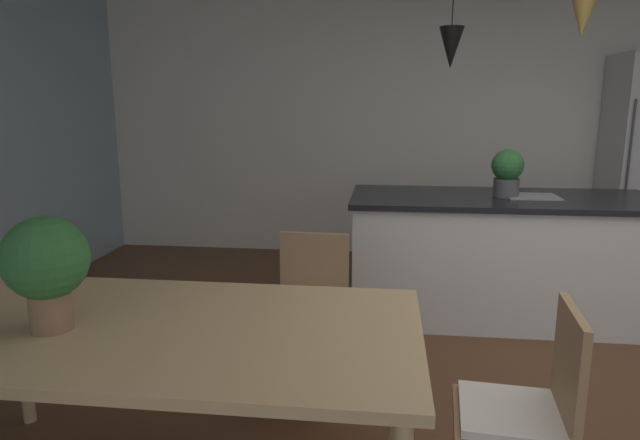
% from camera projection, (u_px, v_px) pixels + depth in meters
% --- Properties ---
extents(ground_plane, '(10.00, 8.40, 0.04)m').
position_uv_depth(ground_plane, '(614.00, 439.00, 2.66)').
color(ground_plane, brown).
extents(wall_back_kitchen, '(10.00, 0.12, 2.70)m').
position_uv_depth(wall_back_kitchen, '(500.00, 124.00, 5.54)').
color(wall_back_kitchen, white).
rests_on(wall_back_kitchen, ground_plane).
extents(dining_table, '(1.97, 1.03, 0.74)m').
position_uv_depth(dining_table, '(161.00, 339.00, 2.11)').
color(dining_table, tan).
rests_on(dining_table, ground_plane).
extents(chair_kitchen_end, '(0.44, 0.44, 0.87)m').
position_uv_depth(chair_kitchen_end, '(526.00, 412.00, 1.98)').
color(chair_kitchen_end, '#A87F56').
rests_on(chair_kitchen_end, ground_plane).
extents(chair_far_right, '(0.43, 0.43, 0.87)m').
position_uv_depth(chair_far_right, '(309.00, 310.00, 2.95)').
color(chair_far_right, '#A87F56').
rests_on(chair_far_right, ground_plane).
extents(kitchen_island, '(2.19, 0.93, 0.91)m').
position_uv_depth(kitchen_island, '(500.00, 255.00, 4.07)').
color(kitchen_island, silver).
rests_on(kitchen_island, ground_plane).
extents(pendant_over_island_main, '(0.17, 0.17, 0.91)m').
position_uv_depth(pendant_over_island_main, '(451.00, 47.00, 3.82)').
color(pendant_over_island_main, black).
extents(pendant_over_island_aux, '(0.16, 0.16, 0.71)m').
position_uv_depth(pendant_over_island_aux, '(583.00, 17.00, 3.68)').
color(pendant_over_island_aux, black).
extents(potted_plant_on_island, '(0.22, 0.22, 0.34)m').
position_uv_depth(potted_plant_on_island, '(507.00, 171.00, 3.94)').
color(potted_plant_on_island, '#4C4C51').
rests_on(potted_plant_on_island, kitchen_island).
extents(potted_plant_on_table, '(0.31, 0.31, 0.43)m').
position_uv_depth(potted_plant_on_table, '(46.00, 263.00, 2.00)').
color(potted_plant_on_table, '#8C664C').
rests_on(potted_plant_on_table, dining_table).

